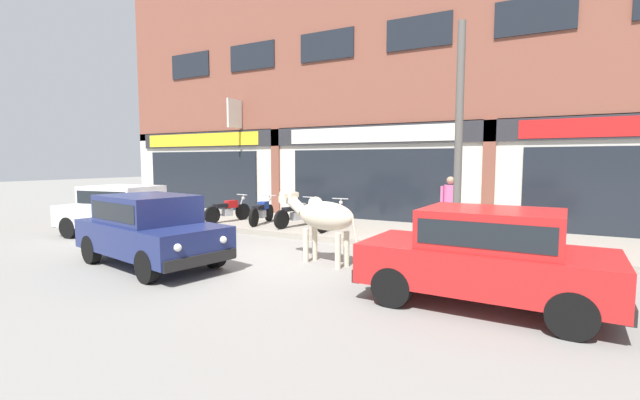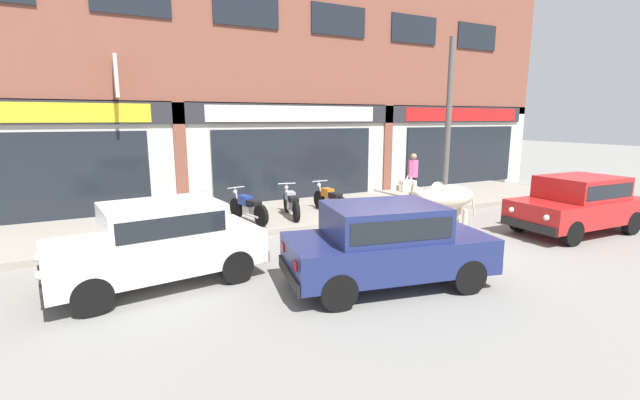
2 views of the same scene
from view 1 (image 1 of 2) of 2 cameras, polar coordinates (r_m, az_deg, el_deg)
The scene contains 13 objects.
ground_plane at distance 9.72m, azimuth -6.99°, elevation -7.65°, with size 90.00×90.00×0.00m, color gray.
sidewalk at distance 13.16m, azimuth 3.41°, elevation -3.88°, with size 19.00×3.73×0.16m, color gray.
shop_building at distance 15.20m, azimuth 7.06°, elevation 15.80°, with size 23.00×1.40×10.30m.
cow at distance 8.96m, azimuth 0.29°, elevation -2.17°, with size 2.13×0.83×1.61m.
car_0 at distance 13.38m, azimuth -24.99°, elevation -1.04°, with size 3.74×2.02×1.46m.
car_1 at distance 9.50m, azimuth -21.76°, elevation -3.29°, with size 3.80×2.24×1.46m.
car_2 at distance 6.80m, azimuth 21.27°, elevation -6.53°, with size 3.66×1.71×1.46m.
motorcycle_0 at distance 14.41m, azimuth -12.17°, elevation -1.32°, with size 0.63×1.80×0.88m.
motorcycle_1 at distance 13.78m, azimuth -7.77°, elevation -1.55°, with size 0.66×1.78×0.88m.
motorcycle_2 at distance 13.09m, azimuth -3.20°, elevation -1.87°, with size 0.64×1.79×0.88m.
motorcycle_3 at distance 12.47m, azimuth 1.60°, elevation -2.21°, with size 0.52×1.81×0.88m.
pedestrian at distance 11.57m, azimuth 16.95°, elevation -0.04°, with size 0.47×0.32×1.60m.
utility_pole at distance 10.39m, azimuth 18.02°, elevation 8.09°, with size 0.18×0.18×5.13m, color #595651.
Camera 1 is at (5.54, -7.69, 2.16)m, focal length 24.00 mm.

